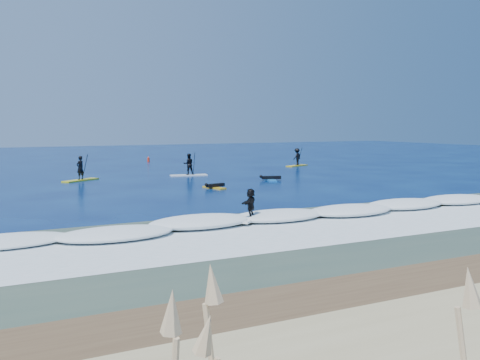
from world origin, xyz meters
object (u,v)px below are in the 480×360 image
sup_paddler_left (80,172)px  sup_paddler_center (189,166)px  marker_buoy (148,159)px  prone_paddler_near (214,186)px  wave_surfer (251,205)px  sup_paddler_right (297,158)px  prone_paddler_far (270,178)px

sup_paddler_left → sup_paddler_center: bearing=-35.2°
sup_paddler_left → marker_buoy: 21.40m
sup_paddler_left → prone_paddler_near: size_ratio=1.48×
wave_surfer → marker_buoy: size_ratio=2.78×
prone_paddler_near → wave_surfer: (-3.95, -12.94, 0.68)m
sup_paddler_right → prone_paddler_far: bearing=-155.9°
sup_paddler_left → sup_paddler_right: sup_paddler_left is taller
sup_paddler_right → marker_buoy: sup_paddler_right is taller
sup_paddler_center → wave_surfer: 23.02m
sup_paddler_left → wave_surfer: bearing=-115.7°
prone_paddler_near → prone_paddler_far: (6.22, 2.86, 0.01)m
sup_paddler_left → sup_paddler_right: (23.66, 4.78, 0.14)m
prone_paddler_near → marker_buoy: size_ratio=3.12×
wave_surfer → marker_buoy: wave_surfer is taller
sup_paddler_left → prone_paddler_near: sup_paddler_left is taller
sup_paddler_center → prone_paddler_near: sup_paddler_center is taller
sup_paddler_right → wave_surfer: size_ratio=1.68×
sup_paddler_center → prone_paddler_near: bearing=-91.8°
sup_paddler_right → marker_buoy: size_ratio=4.66×
sup_paddler_right → wave_surfer: 33.75m
wave_surfer → sup_paddler_right: bearing=13.7°
sup_paddler_right → marker_buoy: bearing=108.0°
prone_paddler_near → wave_surfer: wave_surfer is taller
wave_surfer → prone_paddler_near: bearing=33.2°
sup_paddler_center → sup_paddler_right: sup_paddler_center is taller
sup_paddler_center → prone_paddler_far: bearing=-46.7°
sup_paddler_center → prone_paddler_far: sup_paddler_center is taller
sup_paddler_right → prone_paddler_near: 21.49m
marker_buoy → sup_paddler_right: bearing=-47.2°
prone_paddler_near → prone_paddler_far: size_ratio=0.93×
wave_surfer → marker_buoy: bearing=39.5°
sup_paddler_right → prone_paddler_near: size_ratio=1.50×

